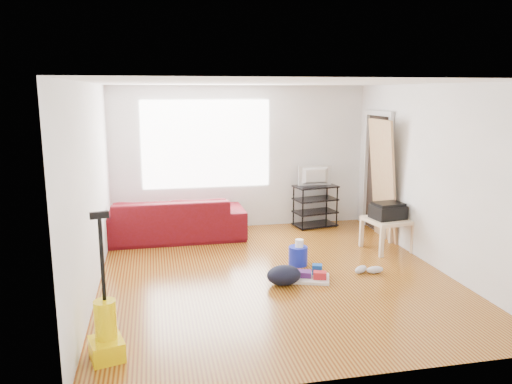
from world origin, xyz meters
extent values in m
cube|color=#662509|center=(0.00, 0.00, 0.00)|extent=(4.50, 5.00, 0.01)
cube|color=white|center=(0.00, 0.00, 2.50)|extent=(4.50, 5.00, 0.01)
cube|color=silver|center=(0.00, 2.50, 1.25)|extent=(4.50, 0.01, 2.50)
cube|color=silver|center=(0.00, -2.50, 1.25)|extent=(4.50, 0.01, 2.50)
cube|color=silver|center=(-2.25, 0.00, 1.25)|extent=(0.01, 5.00, 2.50)
cube|color=silver|center=(2.25, 0.00, 1.25)|extent=(0.01, 5.00, 2.50)
cube|color=white|center=(-0.60, 2.48, 1.50)|extent=(2.20, 0.01, 1.50)
cube|color=silver|center=(2.21, 1.25, 1.00)|extent=(0.06, 0.08, 2.00)
cube|color=silver|center=(2.21, 2.15, 1.00)|extent=(0.06, 0.08, 2.00)
cube|color=silver|center=(2.21, 1.70, 2.04)|extent=(0.06, 0.98, 0.08)
cube|color=black|center=(2.24, 1.70, 1.00)|extent=(0.01, 0.86, 1.98)
imported|color=#540A19|center=(-1.26, 1.95, 0.00)|extent=(2.39, 0.94, 0.70)
cube|color=black|center=(1.31, 2.22, 0.03)|extent=(0.81, 0.55, 0.03)
cube|color=black|center=(1.31, 2.22, 0.27)|extent=(0.81, 0.55, 0.03)
cube|color=black|center=(1.31, 2.22, 0.50)|extent=(0.81, 0.55, 0.03)
cube|color=black|center=(1.31, 2.22, 0.73)|extent=(0.81, 0.55, 0.03)
cylinder|color=black|center=(1.00, 1.98, 0.37)|extent=(0.03, 0.03, 0.75)
cylinder|color=black|center=(0.94, 2.34, 0.37)|extent=(0.03, 0.03, 0.75)
cylinder|color=black|center=(1.67, 2.10, 0.37)|extent=(0.03, 0.03, 0.75)
cylinder|color=black|center=(1.61, 2.46, 0.37)|extent=(0.03, 0.03, 0.75)
imported|color=black|center=(1.31, 2.22, 0.92)|extent=(0.61, 0.08, 0.35)
cube|color=beige|center=(1.95, 0.69, 0.47)|extent=(0.69, 0.69, 0.06)
cube|color=beige|center=(1.72, 0.38, 0.22)|extent=(0.06, 0.06, 0.44)
cube|color=beige|center=(1.64, 0.92, 0.22)|extent=(0.06, 0.06, 0.44)
cube|color=beige|center=(2.26, 0.46, 0.22)|extent=(0.06, 0.06, 0.44)
cube|color=beige|center=(2.18, 1.00, 0.22)|extent=(0.06, 0.06, 0.44)
cube|color=black|center=(1.95, 0.69, 0.60)|extent=(0.52, 0.43, 0.20)
cube|color=black|center=(1.95, 0.69, 0.72)|extent=(0.47, 0.38, 0.05)
cylinder|color=#1422B6|center=(0.42, 0.31, 0.00)|extent=(0.33, 0.33, 0.27)
cylinder|color=white|center=(0.44, 0.30, 0.19)|extent=(0.12, 0.12, 0.11)
cube|color=silver|center=(0.43, -0.28, 0.02)|extent=(0.56, 0.50, 0.04)
cube|color=#B21B24|center=(0.52, -0.35, 0.08)|extent=(0.19, 0.16, 0.09)
cube|color=#461A60|center=(0.34, -0.23, 0.07)|extent=(0.24, 0.21, 0.07)
cube|color=#1146A4|center=(0.54, -0.19, 0.10)|extent=(0.16, 0.15, 0.13)
ellipsoid|color=black|center=(0.04, -0.35, 0.00)|extent=(0.47, 0.40, 0.24)
ellipsoid|color=silver|center=(1.16, -0.17, 0.05)|extent=(0.26, 0.22, 0.10)
ellipsoid|color=silver|center=(1.34, -0.23, 0.05)|extent=(0.24, 0.10, 0.10)
cube|color=#F4CE00|center=(-2.00, -1.75, 0.09)|extent=(0.36, 0.39, 0.18)
cylinder|color=#F4CE00|center=(-2.00, -1.70, 0.36)|extent=(0.20, 0.20, 0.36)
cylinder|color=black|center=(-2.00, -1.67, 0.92)|extent=(0.04, 0.04, 0.76)
cube|color=black|center=(-2.00, -1.67, 1.33)|extent=(0.17, 0.08, 0.06)
cube|color=#A86F49|center=(2.13, 1.27, 0.00)|extent=(0.24, 0.79, 1.96)
camera|label=1|loc=(-1.52, -6.11, 2.40)|focal=35.00mm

